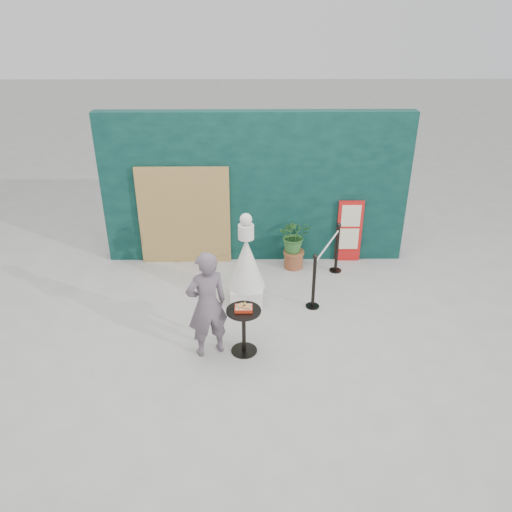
% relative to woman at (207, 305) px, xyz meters
% --- Properties ---
extents(ground, '(60.00, 60.00, 0.00)m').
position_rel_woman_xyz_m(ground, '(0.73, 0.06, -0.85)').
color(ground, '#ADAAA5').
rests_on(ground, ground).
extents(back_wall, '(6.00, 0.30, 3.00)m').
position_rel_woman_xyz_m(back_wall, '(0.73, 3.21, 0.65)').
color(back_wall, black).
rests_on(back_wall, ground).
extents(bamboo_fence, '(1.80, 0.08, 2.00)m').
position_rel_woman_xyz_m(bamboo_fence, '(-0.67, 3.00, 0.15)').
color(bamboo_fence, tan).
rests_on(bamboo_fence, ground).
extents(woman, '(0.73, 0.63, 1.70)m').
position_rel_woman_xyz_m(woman, '(0.00, 0.00, 0.00)').
color(woman, '#61535D').
rests_on(woman, ground).
extents(menu_board, '(0.50, 0.07, 1.30)m').
position_rel_woman_xyz_m(menu_board, '(2.63, 3.01, -0.20)').
color(menu_board, red).
rests_on(menu_board, ground).
extents(statue, '(0.66, 0.66, 1.69)m').
position_rel_woman_xyz_m(statue, '(0.56, 1.45, -0.16)').
color(statue, white).
rests_on(statue, ground).
extents(cafe_table, '(0.52, 0.52, 0.75)m').
position_rel_woman_xyz_m(cafe_table, '(0.53, 0.01, -0.35)').
color(cafe_table, black).
rests_on(cafe_table, ground).
extents(food_basket, '(0.26, 0.19, 0.11)m').
position_rel_woman_xyz_m(food_basket, '(0.53, 0.01, -0.06)').
color(food_basket, red).
rests_on(food_basket, cafe_table).
extents(planter, '(0.62, 0.54, 1.05)m').
position_rel_woman_xyz_m(planter, '(1.49, 2.71, -0.24)').
color(planter, brown).
rests_on(planter, ground).
extents(stanchion_barrier, '(0.84, 1.54, 1.03)m').
position_rel_woman_xyz_m(stanchion_barrier, '(2.02, 1.90, -0.36)').
color(stanchion_barrier, black).
rests_on(stanchion_barrier, ground).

